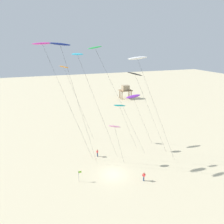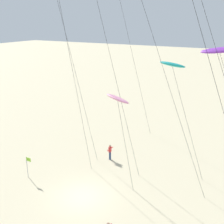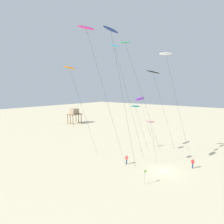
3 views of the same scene
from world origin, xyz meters
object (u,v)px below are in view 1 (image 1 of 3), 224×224
object	(u,v)px
kite_orange	(64,68)
kite_magenta	(43,44)
kite_white	(138,58)
kite_flyer_nearest	(144,176)
kite_teal	(120,106)
kite_flyer_middle	(97,153)
kite_black	(135,75)
kite_pink	(115,127)
kite_cyan	(78,57)
kite_navy	(60,45)
stilt_house	(126,89)
kite_green	(96,50)
kite_purple	(133,97)
marker_flag	(79,174)

from	to	relation	value
kite_orange	kite_magenta	bearing A→B (deg)	-114.83
kite_magenta	kite_orange	size ratio (longest dim) A/B	1.26
kite_white	kite_flyer_nearest	world-z (taller)	kite_white
kite_teal	kite_flyer_middle	bearing A→B (deg)	-162.62
kite_black	kite_pink	bearing A→B (deg)	-155.41
kite_cyan	kite_flyer_nearest	world-z (taller)	kite_cyan
kite_flyer_nearest	kite_navy	bearing A→B (deg)	141.89
kite_flyer_nearest	kite_cyan	bearing A→B (deg)	128.65
kite_teal	kite_orange	xyz separation A→B (m)	(-9.99, 8.31, 7.26)
kite_orange	stilt_house	size ratio (longest dim) A/B	3.09
kite_white	kite_teal	bearing A→B (deg)	98.91
kite_black	kite_navy	world-z (taller)	kite_navy
kite_orange	kite_green	size ratio (longest dim) A/B	0.81
kite_teal	kite_purple	size ratio (longest dim) A/B	0.87
kite_black	kite_orange	bearing A→B (deg)	137.27
kite_magenta	kite_navy	xyz separation A→B (m)	(2.67, -2.41, -0.11)
kite_cyan	kite_pink	bearing A→B (deg)	-34.37
kite_white	kite_flyer_middle	distance (m)	20.71
kite_magenta	stilt_house	world-z (taller)	kite_magenta
kite_navy	kite_green	bearing A→B (deg)	15.76
kite_cyan	kite_purple	bearing A→B (deg)	12.36
kite_black	kite_flyer_nearest	distance (m)	18.49
kite_teal	kite_green	bearing A→B (deg)	-167.79
kite_black	kite_flyer_nearest	world-z (taller)	kite_black
kite_pink	kite_flyer_nearest	xyz separation A→B (m)	(2.95, -6.78, -6.96)
kite_orange	kite_green	xyz separation A→B (m)	(4.94, -9.40, 3.94)
marker_flag	kite_white	bearing A→B (deg)	12.72
kite_orange	kite_green	world-z (taller)	kite_green
kite_teal	kite_cyan	bearing A→B (deg)	-170.90
kite_black	kite_navy	size ratio (longest dim) A/B	0.77
kite_purple	kite_navy	xyz separation A→B (m)	(-15.10, -4.19, 10.73)
kite_green	stilt_house	size ratio (longest dim) A/B	3.80
kite_black	kite_green	size ratio (longest dim) A/B	0.79
kite_orange	kite_white	distance (m)	18.09
kite_navy	kite_flyer_middle	world-z (taller)	kite_navy
kite_teal	kite_magenta	bearing A→B (deg)	-178.07
stilt_house	marker_flag	size ratio (longest dim) A/B	2.79
kite_black	kite_navy	bearing A→B (deg)	-179.68
kite_teal	stilt_house	distance (m)	44.72
kite_navy	kite_pink	bearing A→B (deg)	-14.46
kite_magenta	kite_pink	distance (m)	18.87
kite_flyer_middle	stilt_house	xyz separation A→B (m)	(23.88, 42.08, 3.39)
kite_black	kite_orange	xyz separation A→B (m)	(-12.03, 11.11, 0.54)
kite_black	kite_white	bearing A→B (deg)	-110.10
kite_magenta	kite_orange	xyz separation A→B (m)	(4.06, 8.78, -4.93)
kite_green	stilt_house	world-z (taller)	kite_green
kite_pink	kite_flyer_nearest	bearing A→B (deg)	-66.48
kite_cyan	marker_flag	size ratio (longest dim) A/B	10.01
kite_flyer_middle	stilt_house	world-z (taller)	stilt_house
kite_purple	kite_flyer_nearest	world-z (taller)	kite_purple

